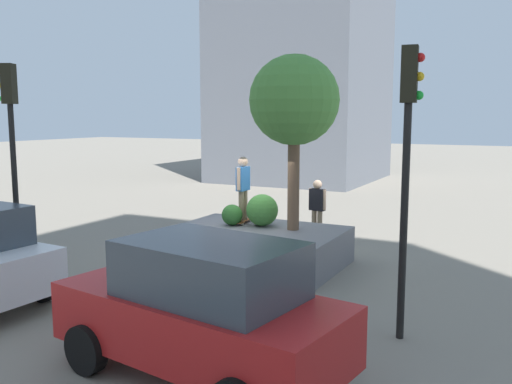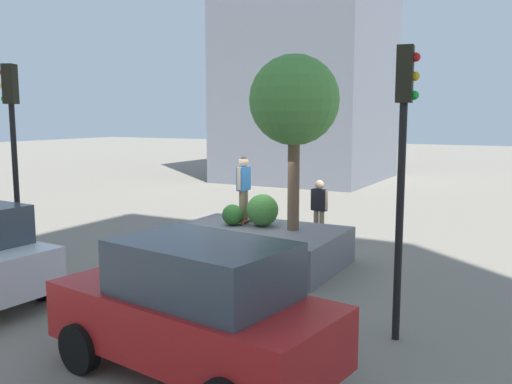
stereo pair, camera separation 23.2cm
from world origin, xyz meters
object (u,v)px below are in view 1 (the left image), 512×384
object	(u,v)px
bystander_watching	(317,204)
planter_ledge	(256,247)
traffic_light_corner	(11,134)
traffic_light_median	(408,144)
skateboarder	(243,184)
plaza_tree	(294,102)
sedan_parked	(202,309)
skateboard	(243,221)

from	to	relation	value
bystander_watching	planter_ledge	bearing A→B (deg)	86.17
traffic_light_corner	traffic_light_median	bearing A→B (deg)	-177.36
planter_ledge	traffic_light_median	xyz separation A→B (m)	(-4.10, 2.88, 2.70)
skateboarder	planter_ledge	bearing A→B (deg)	140.64
planter_ledge	plaza_tree	size ratio (longest dim) A/B	0.98
skateboarder	plaza_tree	bearing A→B (deg)	174.21
plaza_tree	traffic_light_median	bearing A→B (deg)	135.43
sedan_parked	traffic_light_median	distance (m)	3.98
skateboard	traffic_light_corner	xyz separation A→B (m)	(3.65, 3.78, 2.25)
sedan_parked	traffic_light_corner	xyz separation A→B (m)	(6.28, -2.21, 2.19)
skateboarder	traffic_light_median	size ratio (longest dim) A/B	0.35
skateboard	skateboarder	size ratio (longest dim) A/B	0.51
planter_ledge	traffic_light_corner	distance (m)	6.04
skateboarder	sedan_parked	size ratio (longest dim) A/B	0.37
planter_ledge	sedan_parked	distance (m)	5.85
sedan_parked	skateboarder	bearing A→B (deg)	-66.28
planter_ledge	traffic_light_median	size ratio (longest dim) A/B	0.87
plaza_tree	skateboard	bearing A→B (deg)	-5.79
traffic_light_corner	skateboarder	bearing A→B (deg)	-133.94
plaza_tree	skateboarder	world-z (taller)	plaza_tree
skateboard	plaza_tree	bearing A→B (deg)	174.21
plaza_tree	skateboarder	xyz separation A→B (m)	(1.44, -0.15, -2.01)
skateboarder	traffic_light_median	bearing A→B (deg)	144.35
skateboarder	sedan_parked	xyz separation A→B (m)	(-2.63, 5.99, -0.89)
plaza_tree	skateboarder	size ratio (longest dim) A/B	2.55
plaza_tree	sedan_parked	world-z (taller)	plaza_tree
skateboard	traffic_light_median	distance (m)	6.23
sedan_parked	traffic_light_corner	bearing A→B (deg)	-19.37
planter_ledge	bystander_watching	bearing A→B (deg)	-93.83
skateboard	planter_ledge	bearing A→B (deg)	140.64
plaza_tree	sedan_parked	distance (m)	6.64
planter_ledge	skateboarder	bearing A→B (deg)	-39.36
plaza_tree	bystander_watching	bearing A→B (deg)	-79.54
sedan_parked	plaza_tree	bearing A→B (deg)	-78.44
traffic_light_median	traffic_light_corner	bearing A→B (deg)	2.64
plaza_tree	traffic_light_corner	xyz separation A→B (m)	(5.08, 3.64, -0.71)
bystander_watching	traffic_light_corner	bearing A→B (deg)	56.16
plaza_tree	skateboard	world-z (taller)	plaza_tree
plaza_tree	skateboard	distance (m)	3.29
planter_ledge	bystander_watching	xyz separation A→B (m)	(-0.23, -3.46, 0.55)
bystander_watching	plaza_tree	bearing A→B (deg)	100.46
skateboard	traffic_light_median	xyz separation A→B (m)	(-4.74, 3.40, 2.21)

